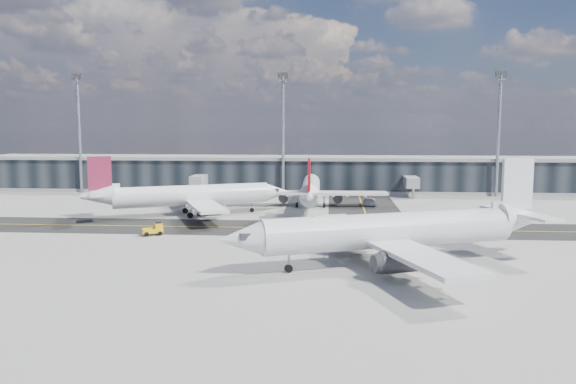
% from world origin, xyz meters
% --- Properties ---
extents(ground, '(300.00, 300.00, 0.00)m').
position_xyz_m(ground, '(0.00, 0.00, 0.00)').
color(ground, gray).
rests_on(ground, ground).
extents(taxiway_lanes, '(180.00, 63.00, 0.03)m').
position_xyz_m(taxiway_lanes, '(3.91, 10.74, 0.01)').
color(taxiway_lanes, black).
rests_on(taxiway_lanes, ground).
extents(terminal_concourse, '(152.00, 19.80, 8.80)m').
position_xyz_m(terminal_concourse, '(0.04, 54.93, 4.09)').
color(terminal_concourse, black).
rests_on(terminal_concourse, ground).
extents(floodlight_masts, '(102.50, 0.70, 28.90)m').
position_xyz_m(floodlight_masts, '(0.00, 48.00, 15.61)').
color(floodlight_masts, gray).
rests_on(floodlight_masts, ground).
extents(airliner_af, '(36.28, 31.34, 11.24)m').
position_xyz_m(airliner_af, '(-14.56, 15.13, 3.71)').
color(airliner_af, white).
rests_on(airliner_af, ground).
extents(airliner_redtail, '(31.38, 36.88, 10.95)m').
position_xyz_m(airliner_redtail, '(7.31, 27.45, 3.62)').
color(airliner_redtail, white).
rests_on(airliner_redtail, ground).
extents(airliner_near, '(40.60, 35.11, 12.46)m').
position_xyz_m(airliner_near, '(18.99, -18.80, 4.11)').
color(airliner_near, silver).
rests_on(airliner_near, ground).
extents(baggage_tug, '(3.33, 2.55, 1.89)m').
position_xyz_m(baggage_tug, '(-15.24, -3.48, 0.94)').
color(baggage_tug, yellow).
rests_on(baggage_tug, ground).
extents(service_van, '(2.99, 5.69, 1.53)m').
position_xyz_m(service_van, '(19.34, 31.21, 0.76)').
color(service_van, white).
rests_on(service_van, ground).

